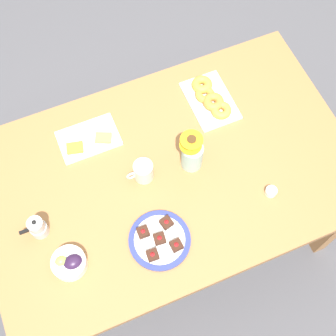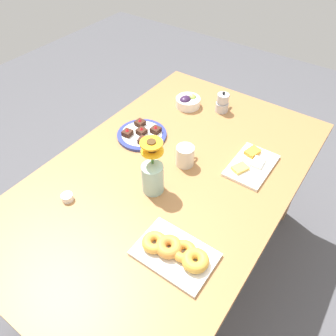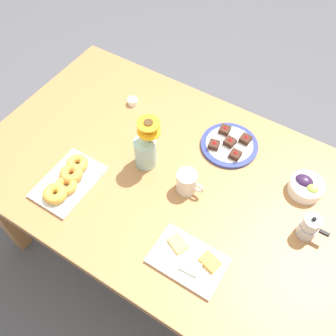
{
  "view_description": "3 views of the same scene",
  "coord_description": "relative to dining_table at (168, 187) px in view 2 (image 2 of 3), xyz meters",
  "views": [
    {
      "loc": [
        0.32,
        0.76,
        2.54
      ],
      "look_at": [
        0.0,
        0.0,
        0.78
      ],
      "focal_mm": 50.0,
      "sensor_mm": 36.0,
      "label": 1
    },
    {
      "loc": [
        -0.83,
        -0.59,
        1.78
      ],
      "look_at": [
        0.0,
        0.0,
        0.78
      ],
      "focal_mm": 35.0,
      "sensor_mm": 36.0,
      "label": 2
    },
    {
      "loc": [
        0.47,
        -0.74,
        2.01
      ],
      "look_at": [
        0.0,
        0.0,
        0.78
      ],
      "focal_mm": 40.0,
      "sensor_mm": 36.0,
      "label": 3
    }
  ],
  "objects": [
    {
      "name": "ground_plane",
      "position": [
        0.0,
        0.0,
        -0.65
      ],
      "size": [
        6.0,
        6.0,
        0.0
      ],
      "primitive_type": "plane",
      "color": "#4C4C51"
    },
    {
      "name": "dining_table",
      "position": [
        0.0,
        0.0,
        0.0
      ],
      "size": [
        1.6,
        1.0,
        0.74
      ],
      "color": "#9E6B3D",
      "rests_on": "ground_plane"
    },
    {
      "name": "coffee_mug",
      "position": [
        0.1,
        -0.02,
        0.14
      ],
      "size": [
        0.12,
        0.08,
        0.1
      ],
      "color": "beige",
      "rests_on": "dining_table"
    },
    {
      "name": "grape_bowl",
      "position": [
        0.5,
        0.22,
        0.12
      ],
      "size": [
        0.13,
        0.13,
        0.07
      ],
      "color": "white",
      "rests_on": "dining_table"
    },
    {
      "name": "cheese_platter",
      "position": [
        0.26,
        -0.28,
        0.1
      ],
      "size": [
        0.26,
        0.17,
        0.03
      ],
      "color": "white",
      "rests_on": "dining_table"
    },
    {
      "name": "croissant_platter",
      "position": [
        -0.31,
        -0.25,
        0.11
      ],
      "size": [
        0.19,
        0.28,
        0.05
      ],
      "color": "white",
      "rests_on": "dining_table"
    },
    {
      "name": "jam_cup_honey",
      "position": [
        -0.36,
        0.25,
        0.1
      ],
      "size": [
        0.05,
        0.05,
        0.03
      ],
      "color": "white",
      "rests_on": "dining_table"
    },
    {
      "name": "dessert_plate",
      "position": [
        0.15,
        0.26,
        0.1
      ],
      "size": [
        0.25,
        0.25,
        0.05
      ],
      "color": "navy",
      "rests_on": "dining_table"
    },
    {
      "name": "flower_vase",
      "position": [
        -0.11,
        0.0,
        0.17
      ],
      "size": [
        0.11,
        0.1,
        0.25
      ],
      "color": "#99C1B7",
      "rests_on": "dining_table"
    },
    {
      "name": "moka_pot",
      "position": [
        0.57,
        0.04,
        0.13
      ],
      "size": [
        0.11,
        0.07,
        0.12
      ],
      "color": "#B7B7BC",
      "rests_on": "dining_table"
    }
  ]
}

